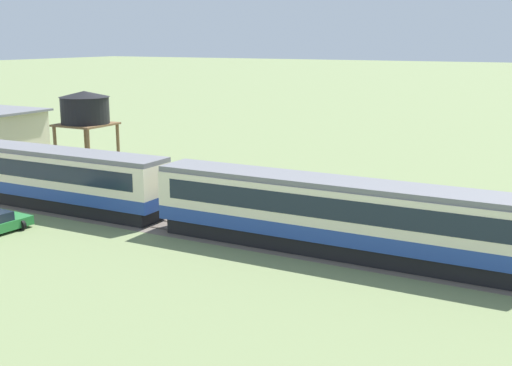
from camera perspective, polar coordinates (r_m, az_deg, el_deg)
The scene contains 3 objects.
passenger_train at distance 33.87m, azimuth 7.12°, elevation -2.66°, with size 105.80×2.90×4.00m.
railway_track at distance 38.53m, azimuth -5.73°, elevation -4.15°, with size 158.76×3.60×0.04m.
water_tower at distance 55.68m, azimuth -14.96°, elevation 6.36°, with size 4.20×4.20×6.90m.
Camera 1 is at (-19.12, -29.95, 11.14)m, focal length 45.00 mm.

